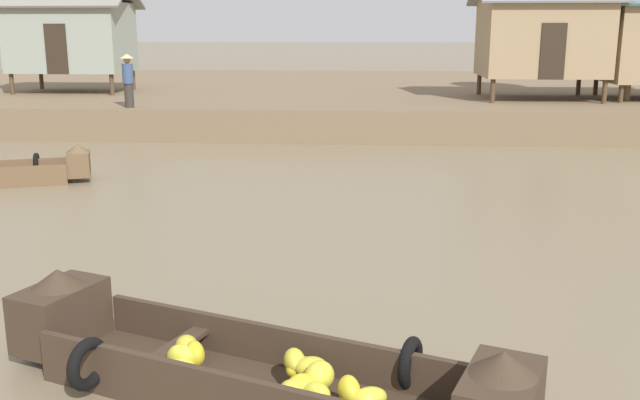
{
  "coord_description": "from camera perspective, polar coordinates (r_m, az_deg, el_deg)",
  "views": [
    {
      "loc": [
        0.84,
        -1.87,
        3.52
      ],
      "look_at": [
        0.2,
        7.73,
        1.18
      ],
      "focal_mm": 40.23,
      "sensor_mm": 36.0,
      "label": 1
    }
  ],
  "objects": [
    {
      "name": "banana_boat",
      "position": [
        7.08,
        -5.47,
        -13.11
      ],
      "size": [
        5.34,
        2.85,
        0.97
      ],
      "color": "#3D2D21",
      "rests_on": "ground"
    },
    {
      "name": "riverbank_strip",
      "position": [
        31.75,
        2.3,
        8.24
      ],
      "size": [
        160.0,
        20.0,
        1.02
      ],
      "primitive_type": "cube",
      "color": "#756047",
      "rests_on": "ground"
    },
    {
      "name": "stilt_house_left",
      "position": [
        29.58,
        -19.18,
        12.26
      ],
      "size": [
        4.9,
        3.34,
        4.16
      ],
      "color": "#4C3826",
      "rests_on": "riverbank_strip"
    },
    {
      "name": "ground_plane",
      "position": [
        12.41,
        -0.24,
        -2.79
      ],
      "size": [
        300.0,
        300.0,
        0.0
      ],
      "primitive_type": "plane",
      "color": "#7A6B51"
    },
    {
      "name": "stilt_house_mid_left",
      "position": [
        26.47,
        17.22,
        12.46
      ],
      "size": [
        4.74,
        3.89,
        4.38
      ],
      "color": "#4C3826",
      "rests_on": "riverbank_strip"
    },
    {
      "name": "vendor_person",
      "position": [
        23.4,
        -15.03,
        9.38
      ],
      "size": [
        0.44,
        0.44,
        1.66
      ],
      "color": "#332D28",
      "rests_on": "riverbank_strip"
    }
  ]
}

